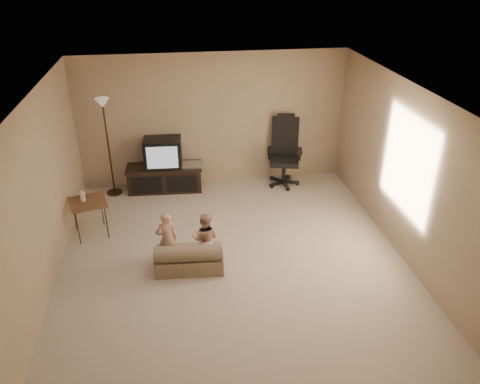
% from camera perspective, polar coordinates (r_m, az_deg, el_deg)
% --- Properties ---
extents(floor, '(5.50, 5.50, 0.00)m').
position_cam_1_polar(floor, '(6.99, -0.82, -8.36)').
color(floor, '#B7A892').
rests_on(floor, ground).
extents(room_shell, '(5.50, 5.50, 5.50)m').
position_cam_1_polar(room_shell, '(6.22, -0.92, 3.03)').
color(room_shell, white).
rests_on(room_shell, floor).
extents(tv_stand, '(1.45, 0.60, 1.02)m').
position_cam_1_polar(tv_stand, '(8.90, -9.18, 2.79)').
color(tv_stand, black).
rests_on(tv_stand, floor).
extents(office_chair, '(0.75, 0.77, 1.35)m').
position_cam_1_polar(office_chair, '(9.06, 5.41, 3.90)').
color(office_chair, black).
rests_on(office_chair, floor).
extents(side_table, '(0.67, 0.67, 0.81)m').
position_cam_1_polar(side_table, '(7.68, -18.13, -1.21)').
color(side_table, brown).
rests_on(side_table, floor).
extents(floor_lamp, '(0.28, 0.28, 1.83)m').
position_cam_1_polar(floor_lamp, '(8.63, -16.08, 7.76)').
color(floor_lamp, black).
rests_on(floor_lamp, floor).
extents(child_sofa, '(1.00, 0.61, 0.47)m').
position_cam_1_polar(child_sofa, '(6.75, -6.23, -8.02)').
color(child_sofa, gray).
rests_on(child_sofa, floor).
extents(toddler_left, '(0.35, 0.28, 0.85)m').
position_cam_1_polar(toddler_left, '(6.78, -8.92, -5.67)').
color(toddler_left, tan).
rests_on(toddler_left, floor).
extents(toddler_right, '(0.46, 0.36, 0.83)m').
position_cam_1_polar(toddler_right, '(6.72, -4.27, -5.76)').
color(toddler_right, tan).
rests_on(toddler_right, floor).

